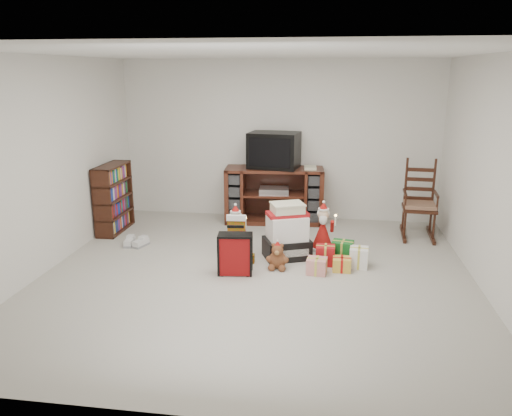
{
  "coord_description": "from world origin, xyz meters",
  "views": [
    {
      "loc": [
        0.77,
        -5.36,
        2.33
      ],
      "look_at": [
        -0.09,
        0.6,
        0.66
      ],
      "focal_mm": 35.0,
      "sensor_mm": 36.0,
      "label": 1
    }
  ],
  "objects": [
    {
      "name": "gift_pile",
      "position": [
        0.3,
        0.65,
        0.31
      ],
      "size": [
        0.67,
        0.59,
        0.7
      ],
      "rotation": [
        0.0,
        0.0,
        0.38
      ],
      "color": "black",
      "rests_on": "floor"
    },
    {
      "name": "rocking_chair",
      "position": [
        2.1,
        1.83,
        0.39
      ],
      "size": [
        0.51,
        0.79,
        1.15
      ],
      "rotation": [
        0.0,
        0.0,
        -0.06
      ],
      "color": "#341B0E",
      "rests_on": "floor"
    },
    {
      "name": "santa_figurine",
      "position": [
        0.75,
        1.01,
        0.25
      ],
      "size": [
        0.32,
        0.31,
        0.66
      ],
      "color": "#9E1411",
      "rests_on": "floor"
    },
    {
      "name": "red_suitcase",
      "position": [
        -0.25,
        0.03,
        0.25
      ],
      "size": [
        0.4,
        0.24,
        0.58
      ],
      "rotation": [
        0.0,
        0.0,
        0.1
      ],
      "color": "maroon",
      "rests_on": "floor"
    },
    {
      "name": "sneaker_pair",
      "position": [
        -1.79,
        0.79,
        0.05
      ],
      "size": [
        0.33,
        0.28,
        0.09
      ],
      "rotation": [
        0.0,
        0.0,
        -0.07
      ],
      "color": "silver",
      "rests_on": "floor"
    },
    {
      "name": "gift_cluster",
      "position": [
        0.95,
        0.42,
        0.12
      ],
      "size": [
        0.68,
        0.77,
        0.23
      ],
      "color": "#A11216",
      "rests_on": "floor"
    },
    {
      "name": "tv_stand",
      "position": [
        -0.03,
        2.2,
        0.43
      ],
      "size": [
        1.55,
        0.66,
        0.87
      ],
      "rotation": [
        0.0,
        0.0,
        0.08
      ],
      "color": "#4D1B16",
      "rests_on": "floor"
    },
    {
      "name": "stocking",
      "position": [
        -0.31,
        0.43,
        0.3
      ],
      "size": [
        0.29,
        0.14,
        0.61
      ],
      "primitive_type": null,
      "rotation": [
        0.0,
        0.0,
        0.06
      ],
      "color": "#10710C",
      "rests_on": "floor"
    },
    {
      "name": "teddy_bear",
      "position": [
        0.22,
        0.27,
        0.14
      ],
      "size": [
        0.21,
        0.19,
        0.32
      ],
      "color": "brown",
      "rests_on": "floor"
    },
    {
      "name": "mrs_claus_figurine",
      "position": [
        -0.39,
        0.79,
        0.25
      ],
      "size": [
        0.31,
        0.3,
        0.64
      ],
      "color": "#9E1411",
      "rests_on": "floor"
    },
    {
      "name": "bookshelf",
      "position": [
        -2.33,
        1.4,
        0.48
      ],
      "size": [
        0.27,
        0.82,
        1.0
      ],
      "color": "#341B0E",
      "rests_on": "floor"
    },
    {
      "name": "crt_television",
      "position": [
        -0.04,
        2.22,
        1.14
      ],
      "size": [
        0.81,
        0.64,
        0.55
      ],
      "rotation": [
        0.0,
        0.0,
        -0.15
      ],
      "color": "black",
      "rests_on": "tv_stand"
    },
    {
      "name": "room",
      "position": [
        0.0,
        0.0,
        1.25
      ],
      "size": [
        5.01,
        5.01,
        2.51
      ],
      "color": "#B0ACA1",
      "rests_on": "ground"
    }
  ]
}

